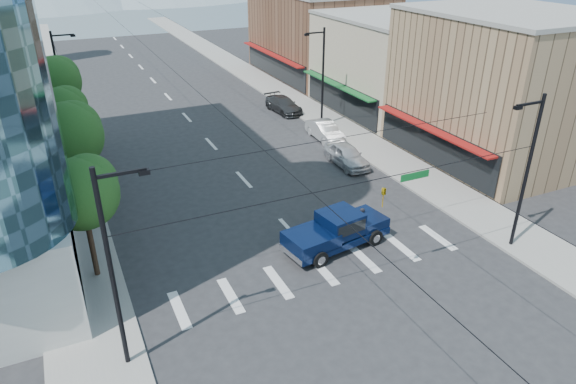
% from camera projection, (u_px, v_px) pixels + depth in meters
% --- Properties ---
extents(ground, '(160.00, 160.00, 0.00)m').
position_uv_depth(ground, '(340.00, 284.00, 26.40)').
color(ground, '#28282B').
rests_on(ground, ground).
extents(sidewalk_left, '(4.00, 120.00, 0.15)m').
position_uv_depth(sidewalk_left, '(51.00, 105.00, 54.25)').
color(sidewalk_left, gray).
rests_on(sidewalk_left, ground).
extents(sidewalk_right, '(4.00, 120.00, 0.15)m').
position_uv_depth(sidewalk_right, '(261.00, 81.00, 63.33)').
color(sidewalk_right, gray).
rests_on(sidewalk_right, ground).
extents(shop_near, '(12.00, 14.00, 11.00)m').
position_uv_depth(shop_near, '(502.00, 89.00, 39.61)').
color(shop_near, '#8C6B4C').
rests_on(shop_near, ground).
extents(shop_mid, '(12.00, 14.00, 9.00)m').
position_uv_depth(shop_mid, '(394.00, 65.00, 51.40)').
color(shop_mid, tan).
rests_on(shop_mid, ground).
extents(shop_far, '(12.00, 18.00, 10.00)m').
position_uv_depth(shop_far, '(319.00, 35.00, 64.15)').
color(shop_far, brown).
rests_on(shop_far, ground).
extents(tree_near, '(3.65, 3.64, 6.71)m').
position_uv_depth(tree_near, '(84.00, 190.00, 24.92)').
color(tree_near, black).
rests_on(tree_near, ground).
extents(tree_midnear, '(4.09, 4.09, 7.52)m').
position_uv_depth(tree_midnear, '(70.00, 134.00, 30.33)').
color(tree_midnear, black).
rests_on(tree_midnear, ground).
extents(tree_midfar, '(3.65, 3.64, 6.71)m').
position_uv_depth(tree_midfar, '(64.00, 111.00, 36.27)').
color(tree_midfar, black).
rests_on(tree_midfar, ground).
extents(tree_far, '(4.09, 4.09, 7.52)m').
position_uv_depth(tree_far, '(57.00, 80.00, 41.68)').
color(tree_far, black).
rests_on(tree_far, ground).
extents(signal_rig, '(21.80, 0.20, 9.00)m').
position_uv_depth(signal_rig, '(359.00, 213.00, 23.58)').
color(signal_rig, black).
rests_on(signal_rig, ground).
extents(lamp_pole_nw, '(2.00, 0.25, 9.00)m').
position_uv_depth(lamp_pole_nw, '(61.00, 79.00, 44.47)').
color(lamp_pole_nw, black).
rests_on(lamp_pole_nw, ground).
extents(lamp_pole_ne, '(2.00, 0.25, 9.00)m').
position_uv_depth(lamp_pole_ne, '(322.00, 74.00, 46.06)').
color(lamp_pole_ne, black).
rests_on(lamp_pole_ne, ground).
extents(pickup_truck, '(6.64, 3.23, 2.16)m').
position_uv_depth(pickup_truck, '(336.00, 230.00, 29.08)').
color(pickup_truck, '#071335').
rests_on(pickup_truck, ground).
extents(pedestrian, '(0.41, 0.62, 1.67)m').
position_uv_depth(pedestrian, '(362.00, 220.00, 30.65)').
color(pedestrian, black).
rests_on(pedestrian, ground).
extents(parked_car_near, '(2.02, 4.86, 1.64)m').
position_uv_depth(parked_car_near, '(347.00, 155.00, 39.81)').
color(parked_car_near, '#BABABF').
rests_on(parked_car_near, ground).
extents(parked_car_mid, '(1.85, 4.90, 1.60)m').
position_uv_depth(parked_car_mid, '(325.00, 131.00, 44.83)').
color(parked_car_mid, silver).
rests_on(parked_car_mid, ground).
extents(parked_car_far, '(2.54, 5.37, 1.51)m').
position_uv_depth(parked_car_far, '(284.00, 105.00, 51.93)').
color(parked_car_far, '#343437').
rests_on(parked_car_far, ground).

